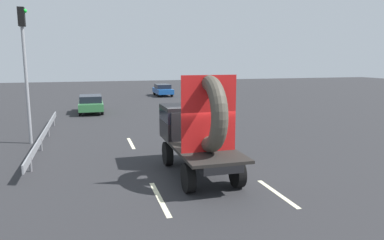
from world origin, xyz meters
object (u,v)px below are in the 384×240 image
Objects in this scene: distant_sedan at (91,103)px; traffic_light at (25,58)px; flatbed_truck at (196,127)px; oncoming_car at (163,90)px.

traffic_light is at bearing -106.73° from distant_sedan.
traffic_light is at bearing 134.66° from flatbed_truck.
distant_sedan is at bearing -125.21° from oncoming_car.
traffic_light is 1.62× the size of oncoming_car.
traffic_light is 24.80m from oncoming_car.
distant_sedan reaches higher than oncoming_car.
flatbed_truck is at bearing -99.03° from oncoming_car.
traffic_light reaches higher than distant_sedan.
flatbed_truck is 1.15× the size of distant_sedan.
flatbed_truck reaches higher than oncoming_car.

